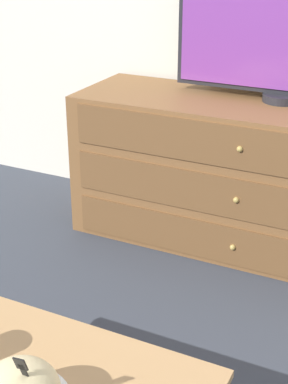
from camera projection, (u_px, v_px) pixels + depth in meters
dresser at (254, 178)px, 2.52m from camera, size 1.57×0.51×0.64m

